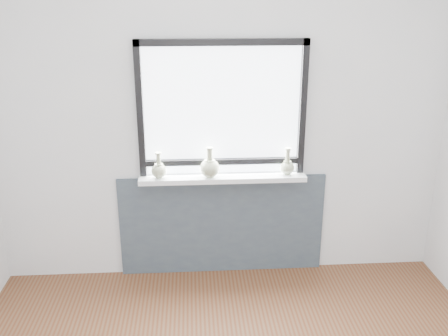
{
  "coord_description": "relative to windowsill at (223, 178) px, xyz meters",
  "views": [
    {
      "loc": [
        -0.24,
        -1.98,
        2.29
      ],
      "look_at": [
        0.0,
        1.55,
        1.02
      ],
      "focal_mm": 40.0,
      "sensor_mm": 36.0,
      "label": 1
    }
  ],
  "objects": [
    {
      "name": "apron_panel",
      "position": [
        0.0,
        0.07,
        -0.45
      ],
      "size": [
        1.7,
        0.03,
        0.86
      ],
      "primitive_type": "cube",
      "color": "#3E4D55",
      "rests_on": "ground"
    },
    {
      "name": "back_wall",
      "position": [
        0.0,
        0.1,
        0.42
      ],
      "size": [
        3.6,
        0.02,
        2.6
      ],
      "primitive_type": "cube",
      "color": "silver",
      "rests_on": "ground"
    },
    {
      "name": "vase_a",
      "position": [
        -0.5,
        -0.01,
        0.09
      ],
      "size": [
        0.12,
        0.12,
        0.21
      ],
      "rotation": [
        0.0,
        0.0,
        0.09
      ],
      "color": "#B1BB95",
      "rests_on": "windowsill"
    },
    {
      "name": "vase_c",
      "position": [
        0.51,
        -0.0,
        0.09
      ],
      "size": [
        0.11,
        0.11,
        0.22
      ],
      "rotation": [
        0.0,
        0.0,
        -0.22
      ],
      "color": "#B1BB95",
      "rests_on": "windowsill"
    },
    {
      "name": "window",
      "position": [
        0.0,
        0.06,
        0.56
      ],
      "size": [
        1.3,
        0.06,
        1.05
      ],
      "color": "black",
      "rests_on": "windowsill"
    },
    {
      "name": "vase_b",
      "position": [
        -0.1,
        -0.02,
        0.1
      ],
      "size": [
        0.16,
        0.16,
        0.24
      ],
      "rotation": [
        0.0,
        0.0,
        0.2
      ],
      "color": "#B1BB95",
      "rests_on": "windowsill"
    },
    {
      "name": "windowsill",
      "position": [
        0.0,
        0.0,
        0.0
      ],
      "size": [
        1.32,
        0.18,
        0.04
      ],
      "primitive_type": "cube",
      "color": "white",
      "rests_on": "apron_panel"
    }
  ]
}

